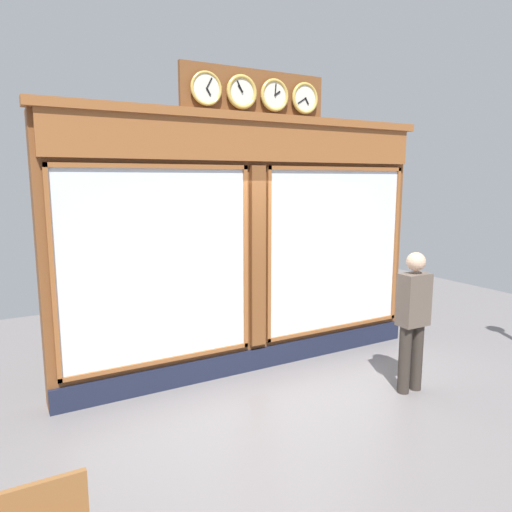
% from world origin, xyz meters
% --- Properties ---
extents(ground_plane, '(14.00, 14.00, 0.00)m').
position_xyz_m(ground_plane, '(0.00, 2.80, 0.00)').
color(ground_plane, slate).
extents(shop_facade, '(5.25, 0.42, 3.84)m').
position_xyz_m(shop_facade, '(-0.00, -0.12, 1.69)').
color(shop_facade, brown).
rests_on(shop_facade, ground_plane).
extents(pedestrian, '(0.37, 0.23, 1.69)m').
position_xyz_m(pedestrian, '(-1.28, 1.49, 0.93)').
color(pedestrian, '#312A24').
rests_on(pedestrian, ground_plane).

